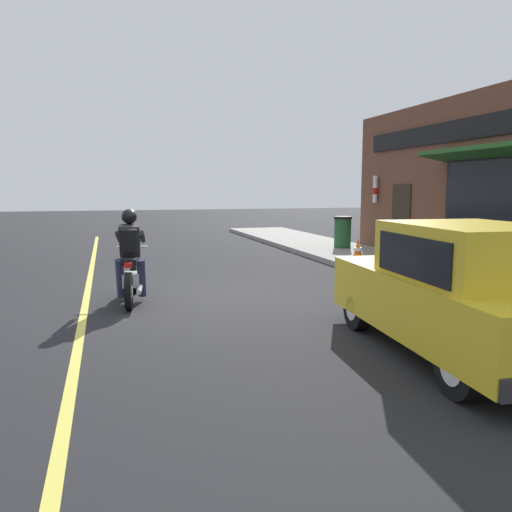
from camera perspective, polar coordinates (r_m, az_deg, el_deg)
ground_plane at (r=9.07m, az=-7.47°, el=-4.89°), size 80.00×80.00×0.00m
sidewalk_curb at (r=13.71m, az=13.30°, el=-0.48°), size 2.60×22.00×0.14m
lane_stripe at (r=11.91m, az=-18.42°, el=-2.20°), size 0.12×19.80×0.01m
storefront_building at (r=12.65m, az=24.78°, el=7.62°), size 1.25×10.74×4.20m
motorcycle_with_rider at (r=8.98m, az=-14.10°, el=-0.79°), size 0.62×2.02×1.62m
car_hatchback at (r=6.31m, az=22.18°, el=-3.80°), size 1.96×3.91×1.57m
traffic_cone at (r=12.66m, az=11.56°, el=0.56°), size 0.36×0.36×0.60m
trash_bin at (r=15.85m, az=9.87°, el=2.74°), size 0.56×0.56×0.98m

